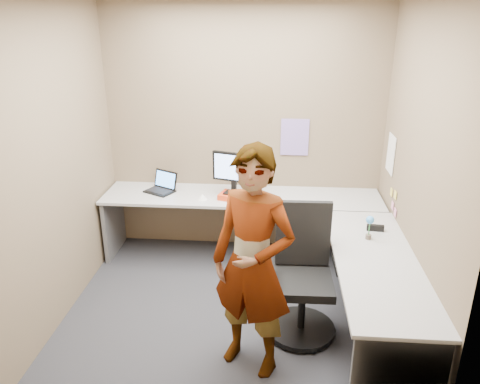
# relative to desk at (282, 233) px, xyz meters

# --- Properties ---
(ground) EXTENTS (3.00, 3.00, 0.00)m
(ground) POSITION_rel_desk_xyz_m (-0.44, -0.39, -0.59)
(ground) COLOR #25252A
(ground) RESTS_ON ground
(wall_back) EXTENTS (3.00, 0.00, 3.00)m
(wall_back) POSITION_rel_desk_xyz_m (-0.44, 0.91, 0.76)
(wall_back) COLOR brown
(wall_back) RESTS_ON ground
(wall_right) EXTENTS (0.00, 2.70, 2.70)m
(wall_right) POSITION_rel_desk_xyz_m (1.06, -0.39, 0.76)
(wall_right) COLOR brown
(wall_right) RESTS_ON ground
(wall_left) EXTENTS (0.00, 2.70, 2.70)m
(wall_left) POSITION_rel_desk_xyz_m (-1.94, -0.39, 0.76)
(wall_left) COLOR brown
(wall_left) RESTS_ON ground
(desk) EXTENTS (2.98, 2.58, 0.73)m
(desk) POSITION_rel_desk_xyz_m (0.00, 0.00, 0.00)
(desk) COLOR #A6A6A6
(desk) RESTS_ON ground
(paper_ream) EXTENTS (0.34, 0.29, 0.06)m
(paper_ream) POSITION_rel_desk_xyz_m (-0.51, 0.49, 0.17)
(paper_ream) COLOR red
(paper_ream) RESTS_ON desk
(monitor) EXTENTS (0.45, 0.19, 0.44)m
(monitor) POSITION_rel_desk_xyz_m (-0.51, 0.50, 0.46)
(monitor) COLOR black
(monitor) RESTS_ON paper_ream
(laptop) EXTENTS (0.38, 0.36, 0.21)m
(laptop) POSITION_rel_desk_xyz_m (-1.31, 0.65, 0.20)
(laptop) COLOR black
(laptop) RESTS_ON desk
(trackball_mouse) EXTENTS (0.12, 0.08, 0.07)m
(trackball_mouse) POSITION_rel_desk_xyz_m (-0.61, 0.52, 0.17)
(trackball_mouse) COLOR #B7B7BC
(trackball_mouse) RESTS_ON desk
(origami) EXTENTS (0.10, 0.10, 0.06)m
(origami) POSITION_rel_desk_xyz_m (-0.84, 0.44, 0.17)
(origami) COLOR white
(origami) RESTS_ON desk
(stapler) EXTENTS (0.15, 0.05, 0.05)m
(stapler) POSITION_rel_desk_xyz_m (0.83, -0.17, 0.17)
(stapler) COLOR black
(stapler) RESTS_ON desk
(flower) EXTENTS (0.07, 0.07, 0.22)m
(flower) POSITION_rel_desk_xyz_m (0.74, -0.34, 0.28)
(flower) COLOR brown
(flower) RESTS_ON desk
(calendar_purple) EXTENTS (0.30, 0.01, 0.40)m
(calendar_purple) POSITION_rel_desk_xyz_m (0.11, 0.90, 0.71)
(calendar_purple) COLOR #846BB7
(calendar_purple) RESTS_ON wall_back
(calendar_white) EXTENTS (0.01, 0.28, 0.38)m
(calendar_white) POSITION_rel_desk_xyz_m (1.05, 0.51, 0.66)
(calendar_white) COLOR white
(calendar_white) RESTS_ON wall_right
(sticky_note_a) EXTENTS (0.01, 0.07, 0.07)m
(sticky_note_a) POSITION_rel_desk_xyz_m (1.05, 0.16, 0.36)
(sticky_note_a) COLOR #F2E059
(sticky_note_a) RESTS_ON wall_right
(sticky_note_b) EXTENTS (0.01, 0.07, 0.07)m
(sticky_note_b) POSITION_rel_desk_xyz_m (1.05, 0.21, 0.23)
(sticky_note_b) COLOR pink
(sticky_note_b) RESTS_ON wall_right
(sticky_note_c) EXTENTS (0.01, 0.07, 0.07)m
(sticky_note_c) POSITION_rel_desk_xyz_m (1.05, 0.09, 0.21)
(sticky_note_c) COLOR pink
(sticky_note_c) RESTS_ON wall_right
(sticky_note_d) EXTENTS (0.01, 0.07, 0.07)m
(sticky_note_d) POSITION_rel_desk_xyz_m (1.05, 0.31, 0.33)
(sticky_note_d) COLOR #F2E059
(sticky_note_d) RESTS_ON wall_right
(office_chair) EXTENTS (0.58, 0.58, 1.10)m
(office_chair) POSITION_rel_desk_xyz_m (0.17, -0.65, -0.14)
(office_chair) COLOR black
(office_chair) RESTS_ON ground
(person) EXTENTS (0.76, 0.65, 1.75)m
(person) POSITION_rel_desk_xyz_m (-0.22, -1.11, 0.29)
(person) COLOR #999399
(person) RESTS_ON ground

